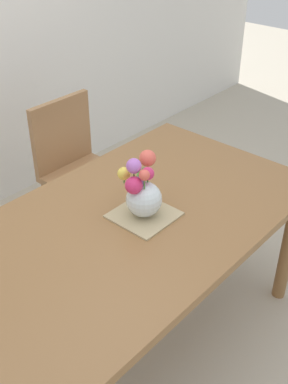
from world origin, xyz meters
The scene contains 5 objects.
ground_plane centered at (0.00, 0.00, 0.00)m, with size 12.00×12.00×0.00m, color #B7AD99.
dining_table centered at (0.00, 0.00, 0.66)m, with size 1.75×0.97×0.74m.
chair_right centered at (0.45, 0.83, 0.52)m, with size 0.42×0.42×0.90m.
placemat centered at (0.09, -0.03, 0.75)m, with size 0.25×0.25×0.01m, color tan.
flower_vase centered at (0.09, -0.02, 0.86)m, with size 0.21×0.19×0.27m.
Camera 1 is at (-1.15, -1.13, 1.94)m, focal length 45.00 mm.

